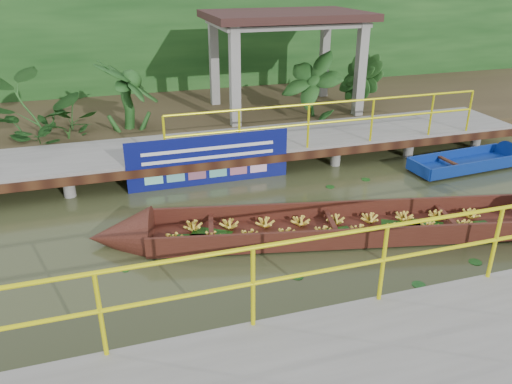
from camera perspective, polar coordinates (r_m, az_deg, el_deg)
name	(u,v)px	position (r m, az deg, el deg)	size (l,w,h in m)	color
ground	(246,237)	(8.81, -1.14, -5.11)	(80.00, 80.00, 0.00)	#35371B
land_strip	(177,114)	(15.57, -8.98, 8.79)	(30.00, 8.00, 0.45)	#362A1B
far_dock	(205,149)	(11.66, -5.80, 4.94)	(16.00, 2.06, 1.66)	slate
pavilion	(285,26)	(14.67, 3.38, 18.41)	(4.40, 3.00, 3.00)	slate
foliage_backdrop	(162,43)	(17.65, -10.70, 16.40)	(30.00, 0.80, 4.00)	#123912
vendor_boat	(406,220)	(9.25, 16.80, -3.08)	(10.47, 3.18, 2.19)	#39160F
moored_blue_boat	(490,159)	(13.17, 25.16, 3.41)	(3.21, 1.06, 0.75)	navy
blue_banner	(209,160)	(10.74, -5.34, 3.67)	(3.52, 0.04, 1.10)	#0B115F
tropical_plants	(118,99)	(13.03, -15.46, 10.19)	(14.41, 1.41, 1.76)	#123912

